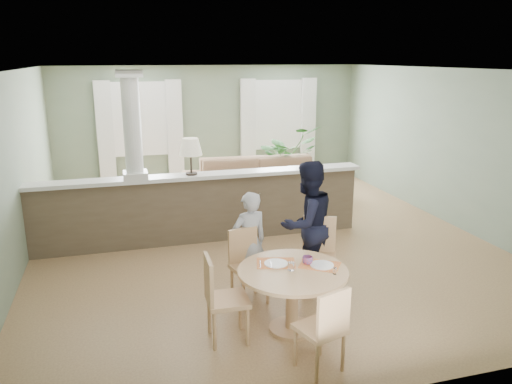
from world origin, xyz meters
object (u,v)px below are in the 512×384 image
object	(u,v)px
houseplant	(287,159)
chair_near	(325,326)
dining_table	(293,282)
man_person	(307,224)
child_person	(249,242)
chair_side	(220,295)
chair_far_man	(319,252)
sofa	(261,182)
chair_far_boy	(247,262)

from	to	relation	value
houseplant	chair_near	world-z (taller)	houseplant
dining_table	man_person	distance (m)	1.22
houseplant	child_person	size ratio (longest dim) A/B	1.12
chair_side	houseplant	bearing A→B (deg)	-24.01
chair_far_man	man_person	xyz separation A→B (m)	(-0.06, 0.25, 0.29)
sofa	man_person	size ratio (longest dim) A/B	1.86
dining_table	man_person	bearing A→B (deg)	61.61
chair_side	child_person	xyz separation A→B (m)	(0.59, 1.03, 0.14)
man_person	sofa	bearing A→B (deg)	-117.85
dining_table	chair_near	bearing A→B (deg)	-88.30
houseplant	chair_near	size ratio (longest dim) A/B	1.67
houseplant	sofa	bearing A→B (deg)	-138.34
chair_far_boy	sofa	bearing A→B (deg)	59.24
child_person	man_person	xyz separation A→B (m)	(0.77, 0.01, 0.17)
child_person	man_person	world-z (taller)	man_person
dining_table	chair_far_boy	xyz separation A→B (m)	(-0.29, 0.84, -0.08)
chair_side	man_person	world-z (taller)	man_person
chair_far_man	child_person	world-z (taller)	child_person
dining_table	chair_side	world-z (taller)	chair_side
chair_far_man	man_person	size ratio (longest dim) A/B	0.59
houseplant	child_person	world-z (taller)	houseplant
houseplant	child_person	distance (m)	4.92
chair_near	houseplant	bearing A→B (deg)	-124.15
sofa	man_person	distance (m)	3.78
dining_table	child_person	world-z (taller)	child_person
houseplant	chair_far_man	bearing A→B (deg)	-104.62
sofa	child_person	world-z (taller)	child_person
houseplant	dining_table	distance (m)	5.81
houseplant	dining_table	world-z (taller)	houseplant
sofa	chair_side	bearing A→B (deg)	-106.88
houseplant	chair_far_man	world-z (taller)	houseplant
sofa	dining_table	bearing A→B (deg)	-98.20
dining_table	chair_far_man	size ratio (longest dim) A/B	1.22
dining_table	man_person	world-z (taller)	man_person
chair_far_man	chair_side	world-z (taller)	chair_far_man
man_person	child_person	bearing A→B (deg)	-19.66
child_person	sofa	bearing A→B (deg)	-121.94
chair_near	child_person	bearing A→B (deg)	-100.98
dining_table	child_person	size ratio (longest dim) A/B	0.90
dining_table	chair_near	world-z (taller)	chair_near
chair_side	man_person	bearing A→B (deg)	-50.72
chair_far_man	chair_side	distance (m)	1.63
houseplant	dining_table	bearing A→B (deg)	-108.68
houseplant	chair_side	size ratio (longest dim) A/B	1.56
houseplant	chair_side	bearing A→B (deg)	-115.73
chair_far_man	child_person	distance (m)	0.88
child_person	dining_table	bearing A→B (deg)	87.35
sofa	man_person	bearing A→B (deg)	-93.16
sofa	houseplant	size ratio (longest dim) A/B	2.09
sofa	chair_far_boy	world-z (taller)	sofa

